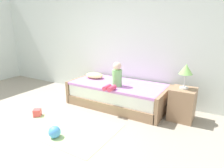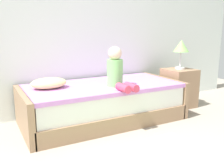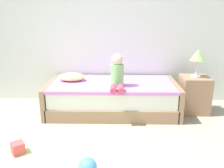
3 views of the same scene
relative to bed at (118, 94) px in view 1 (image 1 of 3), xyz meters
The scene contains 10 objects.
ground_plane 2.13m from the bed, 108.96° to the right, with size 9.20×9.20×0.00m, color #9E9384.
wall_rear 1.51m from the bed, 138.87° to the left, with size 7.20×0.10×2.90m, color silver.
bed is the anchor object (origin of this frame).
nightstand 1.35m from the bed, ahead, with size 0.44×0.44×0.60m, color #997556.
table_lamp 1.52m from the bed, ahead, with size 0.24×0.24×0.45m.
child_figure 0.52m from the bed, 71.00° to the right, with size 0.20×0.51×0.50m.
pillow 0.77m from the bed, behind, with size 0.44×0.30×0.13m, color #F2E58C.
toy_ball 1.67m from the bed, 97.46° to the right, with size 0.19×0.19×0.19m, color #4C99E5.
area_rug 1.34m from the bed, 100.32° to the right, with size 1.60×1.10×0.01m, color #B2D189.
toy_block 1.68m from the bed, 130.25° to the right, with size 0.14×0.14×0.14m, color #E54C4C.
Camera 1 is at (2.62, -1.53, 1.70)m, focal length 31.33 mm.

